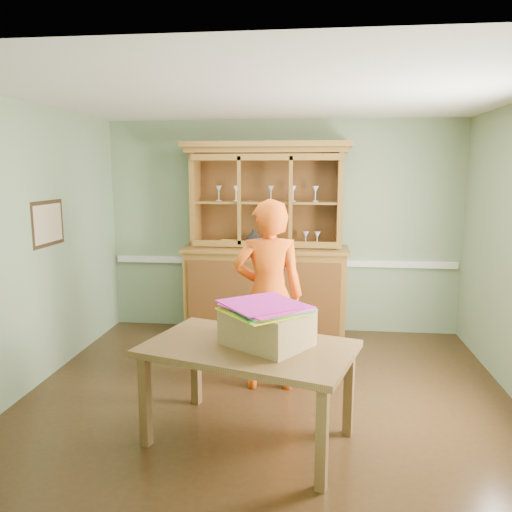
# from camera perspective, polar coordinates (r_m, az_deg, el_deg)

# --- Properties ---
(floor) EXTENTS (4.50, 4.50, 0.00)m
(floor) POSITION_cam_1_polar(r_m,az_deg,el_deg) (4.87, 1.31, -15.44)
(floor) COLOR #3F2814
(floor) RESTS_ON ground
(ceiling) EXTENTS (4.50, 4.50, 0.00)m
(ceiling) POSITION_cam_1_polar(r_m,az_deg,el_deg) (4.45, 1.45, 17.86)
(ceiling) COLOR white
(ceiling) RESTS_ON wall_back
(wall_back) EXTENTS (4.50, 0.00, 4.50)m
(wall_back) POSITION_cam_1_polar(r_m,az_deg,el_deg) (6.44, 2.99, 3.31)
(wall_back) COLOR gray
(wall_back) RESTS_ON floor
(wall_left) EXTENTS (0.00, 4.00, 4.00)m
(wall_left) POSITION_cam_1_polar(r_m,az_deg,el_deg) (5.17, -24.28, 0.86)
(wall_left) COLOR gray
(wall_left) RESTS_ON floor
(wall_front) EXTENTS (4.50, 0.00, 4.50)m
(wall_front) POSITION_cam_1_polar(r_m,az_deg,el_deg) (2.53, -2.77, -6.88)
(wall_front) COLOR gray
(wall_front) RESTS_ON floor
(chair_rail) EXTENTS (4.41, 0.05, 0.08)m
(chair_rail) POSITION_cam_1_polar(r_m,az_deg,el_deg) (6.48, 2.94, -0.68)
(chair_rail) COLOR white
(chair_rail) RESTS_ON wall_back
(framed_map) EXTENTS (0.03, 0.60, 0.46)m
(framed_map) POSITION_cam_1_polar(r_m,az_deg,el_deg) (5.40, -22.63, 3.45)
(framed_map) COLOR #332214
(framed_map) RESTS_ON wall_left
(china_hutch) EXTENTS (2.05, 0.68, 2.41)m
(china_hutch) POSITION_cam_1_polar(r_m,az_deg,el_deg) (6.26, 1.11, -1.56)
(china_hutch) COLOR olive
(china_hutch) RESTS_ON floor
(dining_table) EXTENTS (1.74, 1.33, 0.77)m
(dining_table) POSITION_cam_1_polar(r_m,az_deg,el_deg) (3.85, -0.83, -11.44)
(dining_table) COLOR brown
(dining_table) RESTS_ON floor
(cardboard_box) EXTENTS (0.75, 0.72, 0.28)m
(cardboard_box) POSITION_cam_1_polar(r_m,az_deg,el_deg) (3.80, 1.27, -8.11)
(cardboard_box) COLOR #9C8050
(cardboard_box) RESTS_ON dining_table
(kite_stack) EXTENTS (0.74, 0.74, 0.05)m
(kite_stack) POSITION_cam_1_polar(r_m,az_deg,el_deg) (3.72, 0.97, -5.85)
(kite_stack) COLOR yellow
(kite_stack) RESTS_ON cardboard_box
(person) EXTENTS (0.71, 0.52, 1.82)m
(person) POSITION_cam_1_polar(r_m,az_deg,el_deg) (4.71, 1.45, -4.54)
(person) COLOR #F0570F
(person) RESTS_ON floor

